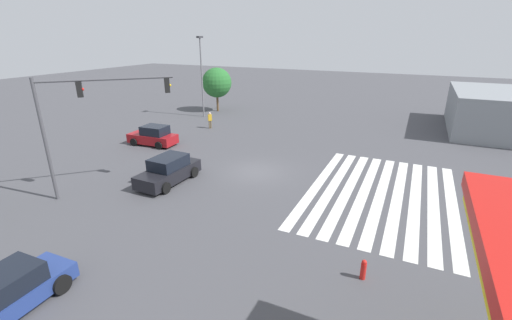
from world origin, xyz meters
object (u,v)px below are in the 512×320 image
Objects in this scene: traffic_signal_mast at (83,112)px; car_2 at (153,136)px; car_1 at (169,171)px; fire_hydrant at (363,269)px; car_0 at (9,292)px; pedestrian at (210,119)px; street_light_pole_a at (201,70)px; tree_corner_b at (217,83)px.

traffic_signal_mast reaches higher than car_2.
fire_hydrant is (-4.29, -12.85, -0.37)m from car_1.
car_1 reaches higher than fire_hydrant.
car_2 is 4.95× the size of fire_hydrant.
car_2 is (9.10, 3.52, -4.22)m from traffic_signal_mast.
car_1 is at bearing 3.64° from traffic_signal_mast.
pedestrian is (23.77, 7.03, 0.23)m from car_0.
car_2 is at bearing -155.48° from car_0.
traffic_signal_mast is at bearing -164.27° from street_light_pole_a.
car_2 is at bearing 62.14° from fire_hydrant.
street_light_pole_a is at bearing -151.79° from car_1.
traffic_signal_mast is 0.78× the size of street_light_pole_a.
car_0 is 33.24m from tree_corner_b.
tree_corner_b reaches higher than car_0.
car_0 is at bearing 113.33° from car_2.
fire_hydrant is at bearing -134.79° from street_light_pole_a.
car_0 is at bearing -30.33° from pedestrian.
tree_corner_b reaches higher than fire_hydrant.
street_light_pole_a is (20.17, 5.68, 0.25)m from traffic_signal_mast.
car_2 is at bearing 66.12° from traffic_signal_mast.
car_1 is (3.24, -2.85, -4.20)m from traffic_signal_mast.
street_light_pole_a is at bearing 173.29° from pedestrian.
car_0 reaches higher than fire_hydrant.
tree_corner_b is at bearing -155.44° from car_1.
traffic_signal_mast is 24.21m from tree_corner_b.
car_2 is at bearing -168.93° from street_light_pole_a.
car_1 is 1.08× the size of car_2.
fire_hydrant is at bearing -48.84° from traffic_signal_mast.
street_light_pole_a reaches higher than traffic_signal_mast.
car_2 is 12.13m from street_light_pole_a.
fire_hydrant is (-16.96, -17.79, -0.49)m from pedestrian.
tree_corner_b is (23.46, 5.78, -1.50)m from traffic_signal_mast.
car_1 reaches higher than car_2.
fire_hydrant is (-21.23, -21.39, -4.82)m from street_light_pole_a.
street_light_pole_a is (4.27, 3.60, 4.32)m from pedestrian.
traffic_signal_mast is 4.19× the size of pedestrian.
tree_corner_b reaches higher than pedestrian.
car_1 is at bearing 71.53° from fire_hydrant.
car_2 is at bearing -171.06° from tree_corner_b.
traffic_signal_mast reaches higher than tree_corner_b.
traffic_signal_mast is 1.66× the size of car_0.
tree_corner_b is (20.23, 8.63, 2.70)m from car_1.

